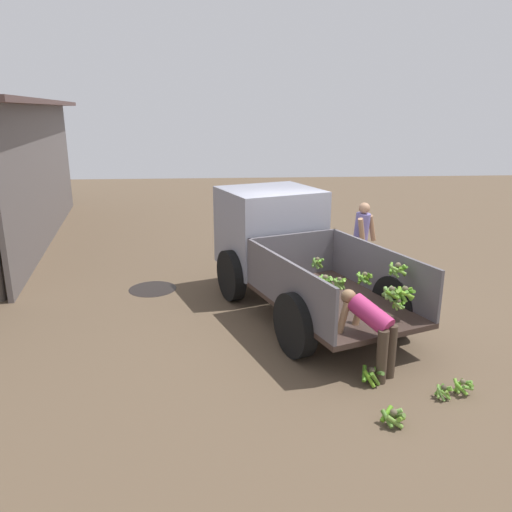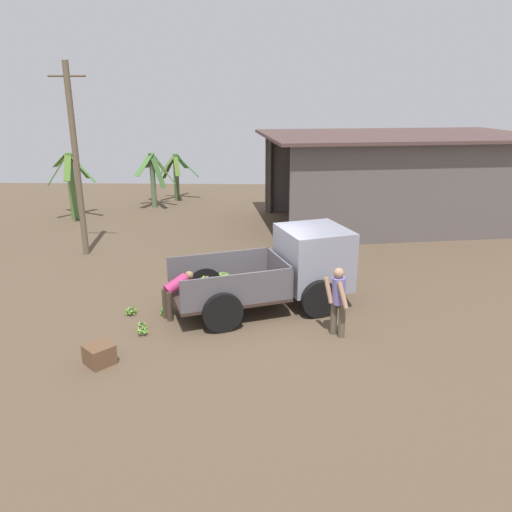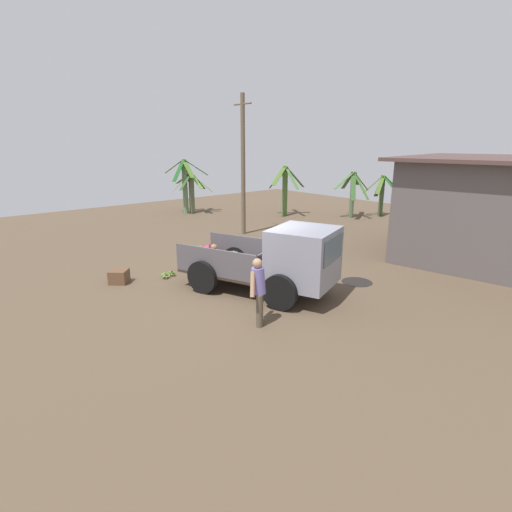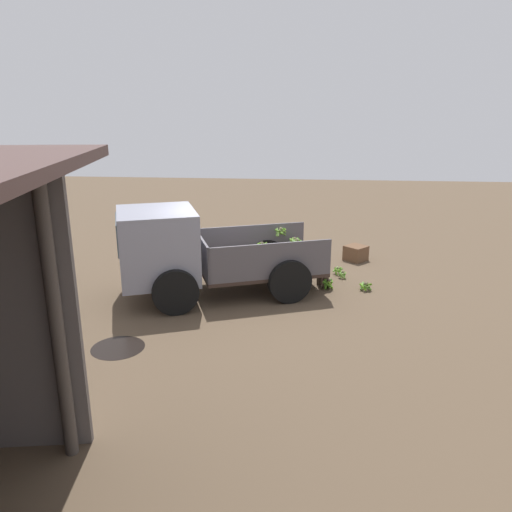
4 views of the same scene
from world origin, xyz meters
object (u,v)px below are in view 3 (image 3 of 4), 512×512
Objects in this scene: cargo_truck at (288,260)px; banana_bunch_on_ground_0 at (199,270)px; utility_pole at (243,165)px; person_foreground_visitor at (258,289)px; banana_bunch_on_ground_1 at (172,273)px; banana_bunch_on_ground_2 at (186,265)px; person_worker_loading at (202,256)px; banana_bunch_on_ground_3 at (165,275)px; wooden_crate_0 at (119,276)px.

cargo_truck is 16.09× the size of banana_bunch_on_ground_0.
utility_pole reaches higher than person_foreground_visitor.
banana_bunch_on_ground_2 is (-0.47, 0.79, -0.00)m from banana_bunch_on_ground_1.
person_worker_loading is (3.97, -4.82, -2.45)m from utility_pole.
banana_bunch_on_ground_2 reaches higher than banana_bunch_on_ground_1.
banana_bunch_on_ground_3 is at bearing -60.05° from utility_pole.
person_worker_loading is 2.13× the size of wooden_crate_0.
person_worker_loading reaches higher than banana_bunch_on_ground_0.
cargo_truck is at bearing -111.11° from person_foreground_visitor.
wooden_crate_0 is (-0.56, -1.25, 0.08)m from banana_bunch_on_ground_3.
banana_bunch_on_ground_0 is at bearing -52.48° from utility_pole.
person_worker_loading is at bearing -9.92° from banana_bunch_on_ground_0.
banana_bunch_on_ground_1 is 0.84× the size of banana_bunch_on_ground_3.
cargo_truck is at bearing 27.87° from banana_bunch_on_ground_3.
banana_bunch_on_ground_2 is at bearing 117.40° from banana_bunch_on_ground_3.
person_worker_loading is at bearing 175.67° from cargo_truck.
person_worker_loading is at bearing -2.66° from banana_bunch_on_ground_2.
person_worker_loading is at bearing -50.53° from utility_pole.
cargo_truck is 1.95m from person_foreground_visitor.
person_foreground_visitor is 5.54× the size of banana_bunch_on_ground_0.
wooden_crate_0 is at bearing -114.07° from banana_bunch_on_ground_3.
cargo_truck is 4.34× the size of person_worker_loading.
banana_bunch_on_ground_1 is 0.30m from banana_bunch_on_ground_3.
banana_bunch_on_ground_1 is at bearing 73.02° from wooden_crate_0.
banana_bunch_on_ground_0 is 0.58× the size of wooden_crate_0.
utility_pole reaches higher than banana_bunch_on_ground_2.
banana_bunch_on_ground_2 is 2.32m from wooden_crate_0.
cargo_truck reaches higher than person_foreground_visitor.
cargo_truck is 4.11m from banana_bunch_on_ground_3.
banana_bunch_on_ground_3 is (-3.54, -1.87, -0.94)m from cargo_truck.
utility_pole is 9.88m from person_foreground_visitor.
utility_pole is 6.70m from person_worker_loading.
person_foreground_visitor is at bearing -2.23° from banana_bunch_on_ground_1.
banana_bunch_on_ground_1 is (-3.63, -1.58, -0.95)m from cargo_truck.
cargo_truck is 4.28m from banana_bunch_on_ground_2.
banana_bunch_on_ground_2 is at bearing -57.45° from person_foreground_visitor.
person_foreground_visitor is 4.26m from banana_bunch_on_ground_0.
person_foreground_visitor is 3.19× the size of wooden_crate_0.
banana_bunch_on_ground_3 is (-0.29, -1.07, -0.02)m from banana_bunch_on_ground_0.
cargo_truck reaches higher than person_worker_loading.
wooden_crate_0 is at bearing -106.98° from banana_bunch_on_ground_1.
banana_bunch_on_ground_3 is 0.52× the size of wooden_crate_0.
utility_pole is (-6.90, 3.96, 2.08)m from cargo_truck.
banana_bunch_on_ground_2 is at bearing 90.00° from wooden_crate_0.
cargo_truck reaches higher than banana_bunch_on_ground_0.
person_worker_loading reaches higher than banana_bunch_on_ground_1.
banana_bunch_on_ground_3 is at bearing -73.02° from banana_bunch_on_ground_1.
utility_pole is 27.49× the size of banana_bunch_on_ground_1.
person_worker_loading is 1.30m from banana_bunch_on_ground_2.
utility_pole is at bearing 120.51° from banana_bunch_on_ground_2.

